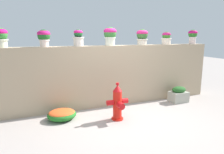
# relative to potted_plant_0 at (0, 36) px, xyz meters

# --- Properties ---
(ground_plane) EXTENTS (24.00, 24.00, 0.00)m
(ground_plane) POSITION_rel_potted_plant_0_xyz_m (2.52, -1.01, -1.79)
(ground_plane) COLOR #A49892
(stone_wall) EXTENTS (5.76, 0.38, 1.55)m
(stone_wall) POSITION_rel_potted_plant_0_xyz_m (2.52, -0.02, -1.01)
(stone_wall) COLOR tan
(stone_wall) RESTS_ON ground
(potted_plant_0) EXTENTS (0.30, 0.30, 0.41)m
(potted_plant_0) POSITION_rel_potted_plant_0_xyz_m (0.00, 0.00, 0.00)
(potted_plant_0) COLOR beige
(potted_plant_0) RESTS_ON stone_wall
(potted_plant_1) EXTENTS (0.29, 0.29, 0.38)m
(potted_plant_1) POSITION_rel_potted_plant_0_xyz_m (0.87, -0.06, -0.01)
(potted_plant_1) COLOR beige
(potted_plant_1) RESTS_ON stone_wall
(potted_plant_2) EXTENTS (0.27, 0.27, 0.39)m
(potted_plant_2) POSITION_rel_potted_plant_0_xyz_m (1.65, -0.05, -0.03)
(potted_plant_2) COLOR beige
(potted_plant_2) RESTS_ON stone_wall
(potted_plant_3) EXTENTS (0.33, 0.33, 0.46)m
(potted_plant_3) POSITION_rel_potted_plant_0_xyz_m (2.48, 0.02, 0.04)
(potted_plant_3) COLOR silver
(potted_plant_3) RESTS_ON stone_wall
(potted_plant_4) EXTENTS (0.31, 0.31, 0.41)m
(potted_plant_4) POSITION_rel_potted_plant_0_xyz_m (3.37, -0.04, 0.00)
(potted_plant_4) COLOR beige
(potted_plant_4) RESTS_ON stone_wall
(potted_plant_5) EXTENTS (0.29, 0.29, 0.35)m
(potted_plant_5) POSITION_rel_potted_plant_0_xyz_m (4.18, 0.00, -0.05)
(potted_plant_5) COLOR silver
(potted_plant_5) RESTS_ON stone_wall
(potted_plant_6) EXTENTS (0.26, 0.26, 0.42)m
(potted_plant_6) POSITION_rel_potted_plant_0_xyz_m (5.07, -0.05, 0.02)
(potted_plant_6) COLOR silver
(potted_plant_6) RESTS_ON stone_wall
(fire_hydrant) EXTENTS (0.48, 0.38, 0.82)m
(fire_hydrant) POSITION_rel_potted_plant_0_xyz_m (2.23, -1.06, -1.42)
(fire_hydrant) COLOR red
(fire_hydrant) RESTS_ON ground
(flower_bush_left) EXTENTS (0.62, 0.56, 0.23)m
(flower_bush_left) POSITION_rel_potted_plant_0_xyz_m (1.10, -0.61, -1.67)
(flower_bush_left) COLOR #237124
(flower_bush_left) RESTS_ON ground
(planter_box) EXTENTS (0.47, 0.34, 0.43)m
(planter_box) POSITION_rel_potted_plant_0_xyz_m (4.27, -0.55, -1.58)
(planter_box) COLOR #A8A797
(planter_box) RESTS_ON ground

